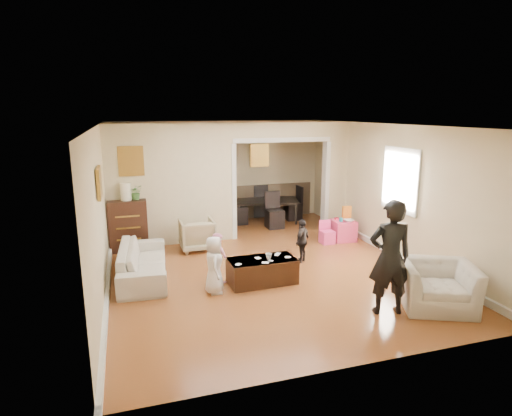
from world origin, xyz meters
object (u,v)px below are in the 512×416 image
object	(u,v)px
dresser	(128,225)
coffee_cup	(269,256)
coffee_table	(262,271)
child_kneel_a	(214,265)
cyan_cup	(341,220)
child_toddler	(302,241)
sofa	(143,262)
armchair_front	(437,286)
play_table	(343,230)
child_kneel_b	(217,257)
table_lamp	(126,192)
armchair_back	(197,234)
adult_person	(390,257)
dining_table	(266,211)

from	to	relation	value
dresser	coffee_cup	distance (m)	3.38
coffee_table	child_kneel_a	xyz separation A→B (m)	(-0.85, -0.15, 0.26)
cyan_cup	child_toddler	bearing A→B (deg)	-144.22
sofa	armchair_front	xyz separation A→B (m)	(4.10, -2.47, 0.05)
coffee_cup	child_kneel_a	size ratio (longest dim) A/B	0.12
play_table	child_kneel_b	bearing A→B (deg)	-155.29
coffee_cup	child_kneel_b	bearing A→B (deg)	156.37
table_lamp	coffee_cup	distance (m)	3.46
armchair_back	child_kneel_a	size ratio (longest dim) A/B	0.76
armchair_front	child_kneel_a	size ratio (longest dim) A/B	1.10
dresser	child_kneel_b	bearing A→B (deg)	-57.25
armchair_front	dresser	bearing A→B (deg)	159.77
dresser	child_kneel_b	xyz separation A→B (m)	(1.42, -2.20, -0.10)
coffee_cup	child_kneel_b	xyz separation A→B (m)	(-0.80, 0.35, -0.05)
sofa	child_kneel_b	xyz separation A→B (m)	(1.21, -0.54, 0.14)
armchair_front	adult_person	distance (m)	0.95
play_table	sofa	bearing A→B (deg)	-168.07
table_lamp	coffee_table	world-z (taller)	table_lamp
armchair_front	coffee_cup	size ratio (longest dim) A/B	9.46
sofa	child_kneel_b	distance (m)	1.33
coffee_cup	sofa	bearing A→B (deg)	156.12
child_toddler	play_table	bearing A→B (deg)	173.45
sofa	adult_person	world-z (taller)	adult_person
child_toddler	child_kneel_b	bearing A→B (deg)	-27.34
adult_person	child_kneel_a	distance (m)	2.67
armchair_front	child_kneel_b	size ratio (longest dim) A/B	1.20
armchair_front	play_table	xyz separation A→B (m)	(0.31, 3.40, -0.11)
armchair_back	cyan_cup	world-z (taller)	armchair_back
sofa	coffee_cup	distance (m)	2.21
armchair_back	child_kneel_a	world-z (taller)	child_kneel_a
dining_table	cyan_cup	bearing A→B (deg)	-50.27
sofa	child_kneel_b	size ratio (longest dim) A/B	2.31
child_kneel_a	child_kneel_b	bearing A→B (deg)	-10.19
armchair_front	armchair_back	bearing A→B (deg)	151.85
cyan_cup	child_toddler	distance (m)	1.66
dining_table	coffee_table	bearing A→B (deg)	-95.55
play_table	cyan_cup	distance (m)	0.29
table_lamp	child_kneel_b	bearing A→B (deg)	-57.25
dresser	dining_table	bearing A→B (deg)	21.23
coffee_table	child_kneel_a	bearing A→B (deg)	-169.99
armchair_back	child_toddler	distance (m)	2.25
armchair_front	coffee_cup	xyz separation A→B (m)	(-2.09, 1.58, 0.14)
armchair_back	adult_person	distance (m)	4.27
armchair_back	adult_person	world-z (taller)	adult_person
dresser	child_toddler	bearing A→B (deg)	-28.94
sofa	armchair_front	size ratio (longest dim) A/B	1.92
cyan_cup	child_toddler	world-z (taller)	child_toddler
armchair_back	dresser	size ratio (longest dim) A/B	0.67
play_table	adult_person	distance (m)	3.57
table_lamp	cyan_cup	bearing A→B (deg)	-9.80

